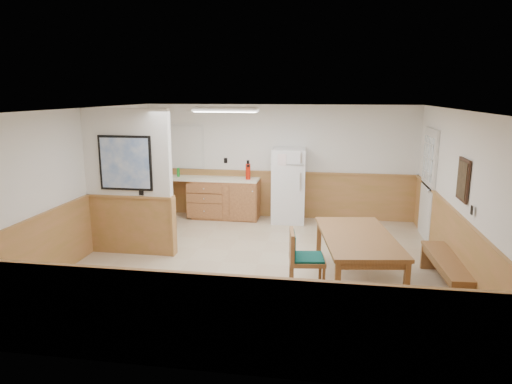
% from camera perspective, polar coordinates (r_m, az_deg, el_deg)
% --- Properties ---
extents(ground, '(6.00, 6.00, 0.00)m').
position_cam_1_polar(ground, '(7.57, 0.21, -8.97)').
color(ground, tan).
rests_on(ground, ground).
extents(ceiling, '(6.00, 6.00, 0.02)m').
position_cam_1_polar(ceiling, '(7.06, 0.23, 10.31)').
color(ceiling, white).
rests_on(ceiling, back_wall).
extents(back_wall, '(6.00, 0.02, 2.50)m').
position_cam_1_polar(back_wall, '(10.14, 2.84, 3.81)').
color(back_wall, white).
rests_on(back_wall, ground).
extents(right_wall, '(0.02, 6.00, 2.50)m').
position_cam_1_polar(right_wall, '(7.38, 23.90, -0.46)').
color(right_wall, white).
rests_on(right_wall, ground).
extents(left_wall, '(0.02, 6.00, 2.50)m').
position_cam_1_polar(left_wall, '(8.22, -20.93, 1.00)').
color(left_wall, white).
rests_on(left_wall, ground).
extents(wainscot_back, '(6.00, 0.04, 1.00)m').
position_cam_1_polar(wainscot_back, '(10.26, 2.78, -0.36)').
color(wainscot_back, '#B27347').
rests_on(wainscot_back, ground).
extents(wainscot_right, '(0.04, 6.00, 1.00)m').
position_cam_1_polar(wainscot_right, '(7.56, 23.26, -6.01)').
color(wainscot_right, '#B27347').
rests_on(wainscot_right, ground).
extents(wainscot_left, '(0.04, 6.00, 1.00)m').
position_cam_1_polar(wainscot_left, '(8.37, -20.42, -4.05)').
color(wainscot_left, '#B27347').
rests_on(wainscot_left, ground).
extents(partition_wall, '(1.50, 0.20, 2.50)m').
position_cam_1_polar(partition_wall, '(8.05, -15.60, 1.00)').
color(partition_wall, white).
rests_on(partition_wall, ground).
extents(kitchen_counter, '(2.20, 0.61, 1.00)m').
position_cam_1_polar(kitchen_counter, '(10.18, -4.18, -0.70)').
color(kitchen_counter, '#AB6D3C').
rests_on(kitchen_counter, ground).
extents(exterior_door, '(0.07, 1.02, 2.15)m').
position_cam_1_polar(exterior_door, '(9.22, 20.67, 0.92)').
color(exterior_door, silver).
rests_on(exterior_door, ground).
extents(kitchen_window, '(0.80, 0.04, 1.00)m').
position_cam_1_polar(kitchen_window, '(10.51, -8.66, 5.63)').
color(kitchen_window, silver).
rests_on(kitchen_window, back_wall).
extents(wall_painting, '(0.04, 0.50, 0.60)m').
position_cam_1_polar(wall_painting, '(7.03, 24.45, 1.40)').
color(wall_painting, '#301D13').
rests_on(wall_painting, right_wall).
extents(fluorescent_fixture, '(1.20, 0.30, 0.09)m').
position_cam_1_polar(fluorescent_fixture, '(8.49, -3.82, 10.25)').
color(fluorescent_fixture, silver).
rests_on(fluorescent_fixture, ceiling).
extents(refrigerator, '(0.74, 0.74, 1.59)m').
position_cam_1_polar(refrigerator, '(9.83, 4.08, 0.83)').
color(refrigerator, white).
rests_on(refrigerator, ground).
extents(dining_table, '(1.26, 2.09, 0.75)m').
position_cam_1_polar(dining_table, '(6.73, 12.57, -6.03)').
color(dining_table, '#905C34').
rests_on(dining_table, ground).
extents(dining_bench, '(0.43, 1.64, 0.45)m').
position_cam_1_polar(dining_bench, '(7.08, 22.75, -8.51)').
color(dining_bench, '#905C34').
rests_on(dining_bench, ground).
extents(dining_chair, '(0.75, 0.56, 0.85)m').
position_cam_1_polar(dining_chair, '(6.55, 5.57, -7.86)').
color(dining_chair, '#905C34').
rests_on(dining_chair, ground).
extents(fire_extinguisher, '(0.12, 0.12, 0.42)m').
position_cam_1_polar(fire_extinguisher, '(9.90, -1.01, 2.64)').
color(fire_extinguisher, red).
rests_on(fire_extinguisher, kitchen_counter).
extents(soap_bottle, '(0.07, 0.07, 0.20)m').
position_cam_1_polar(soap_bottle, '(10.39, -9.69, 2.45)').
color(soap_bottle, '#198D26').
rests_on(soap_bottle, kitchen_counter).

